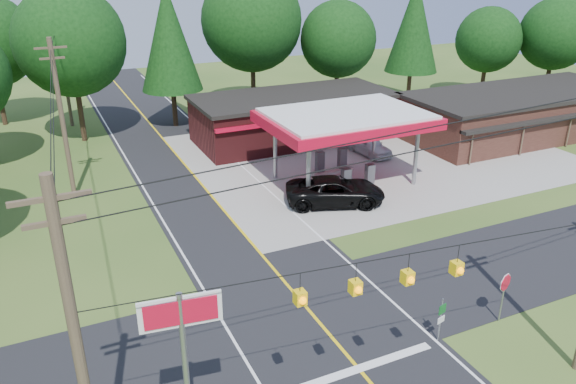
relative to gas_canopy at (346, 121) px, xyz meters
name	(u,v)px	position (x,y,z in m)	size (l,w,h in m)	color
ground	(315,317)	(-9.00, -13.00, -4.27)	(120.00, 120.00, 0.00)	#33541D
main_highway	(315,317)	(-9.00, -13.00, -4.26)	(8.00, 120.00, 0.02)	black
cross_road	(315,317)	(-9.00, -13.00, -4.25)	(70.00, 7.00, 0.02)	black
lane_center_yellow	(315,317)	(-9.00, -13.00, -4.24)	(0.15, 110.00, 0.00)	yellow
gas_canopy	(346,121)	(0.00, 0.00, 0.00)	(10.60, 7.40, 4.88)	gray
convenience_store	(294,117)	(1.00, 9.98, -2.35)	(16.40, 7.55, 3.80)	#4D1618
strip_building	(521,113)	(19.00, 2.98, -2.35)	(20.40, 8.75, 3.80)	#3A1E17
utility_pole_near_left	(78,349)	(-18.50, -18.00, 0.93)	(1.80, 0.30, 10.00)	#473828
utility_pole_far_left	(62,118)	(-17.00, 5.00, 0.93)	(1.80, 0.30, 10.00)	#473828
utility_pole_north	(64,73)	(-15.50, 22.00, 0.48)	(0.30, 0.30, 9.50)	#473828
overhead_beacons	(383,261)	(-10.00, -19.00, 1.95)	(17.04, 2.04, 1.03)	black
treeline_backdrop	(177,54)	(-8.18, 11.01, 3.22)	(70.27, 51.59, 13.30)	#332316
suv_car	(335,191)	(-2.36, -3.00, -3.42)	(6.12, 6.12, 1.70)	black
sedan_car	(369,145)	(4.57, 4.00, -3.53)	(4.30, 4.30, 1.46)	silver
big_stop_sign	(183,344)	(-15.81, -18.01, 0.21)	(2.27, 0.40, 6.12)	gray
octagonal_stop_sign	(505,286)	(-2.00, -16.55, -2.53)	(0.79, 0.29, 2.33)	gray
route_sign_post	(441,317)	(-5.20, -16.52, -3.08)	(0.41, 0.13, 2.01)	gray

